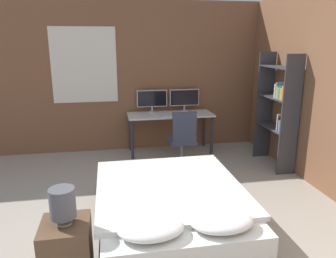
# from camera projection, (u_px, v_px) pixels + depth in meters

# --- Properties ---
(wall_back) EXTENTS (12.00, 0.08, 2.70)m
(wall_back) POSITION_uv_depth(u_px,v_px,m) (150.00, 77.00, 6.04)
(wall_back) COLOR brown
(wall_back) RESTS_ON ground_plane
(bed) EXTENTS (1.52, 1.92, 0.60)m
(bed) POSITION_uv_depth(u_px,v_px,m) (171.00, 212.00, 3.44)
(bed) COLOR #2D2D33
(bed) RESTS_ON ground_plane
(nightstand) EXTENTS (0.41, 0.43, 0.53)m
(nightstand) POSITION_uv_depth(u_px,v_px,m) (67.00, 251.00, 2.80)
(nightstand) COLOR brown
(nightstand) RESTS_ON ground_plane
(bedside_lamp) EXTENTS (0.21, 0.21, 0.32)m
(bedside_lamp) POSITION_uv_depth(u_px,v_px,m) (63.00, 203.00, 2.68)
(bedside_lamp) COLOR gray
(bedside_lamp) RESTS_ON nightstand
(desk) EXTENTS (1.53, 0.59, 0.73)m
(desk) POSITION_uv_depth(u_px,v_px,m) (170.00, 119.00, 5.93)
(desk) COLOR beige
(desk) RESTS_ON ground_plane
(monitor_left) EXTENTS (0.55, 0.16, 0.41)m
(monitor_left) POSITION_uv_depth(u_px,v_px,m) (152.00, 99.00, 5.98)
(monitor_left) COLOR #B7B7BC
(monitor_left) RESTS_ON desk
(monitor_right) EXTENTS (0.55, 0.16, 0.41)m
(monitor_right) POSITION_uv_depth(u_px,v_px,m) (184.00, 98.00, 6.08)
(monitor_right) COLOR #B7B7BC
(monitor_right) RESTS_ON desk
(keyboard) EXTENTS (0.39, 0.13, 0.02)m
(keyboard) POSITION_uv_depth(u_px,v_px,m) (172.00, 116.00, 5.73)
(keyboard) COLOR #B7B7BC
(keyboard) RESTS_ON desk
(computer_mouse) EXTENTS (0.07, 0.05, 0.04)m
(computer_mouse) POSITION_uv_depth(u_px,v_px,m) (188.00, 114.00, 5.78)
(computer_mouse) COLOR #B7B7BC
(computer_mouse) RESTS_ON desk
(office_chair) EXTENTS (0.52, 0.52, 0.93)m
(office_chair) POSITION_uv_depth(u_px,v_px,m) (182.00, 145.00, 5.36)
(office_chair) COLOR black
(office_chair) RESTS_ON ground_plane
(bookshelf) EXTENTS (0.30, 0.86, 1.83)m
(bookshelf) POSITION_uv_depth(u_px,v_px,m) (280.00, 105.00, 5.14)
(bookshelf) COLOR #333338
(bookshelf) RESTS_ON ground_plane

